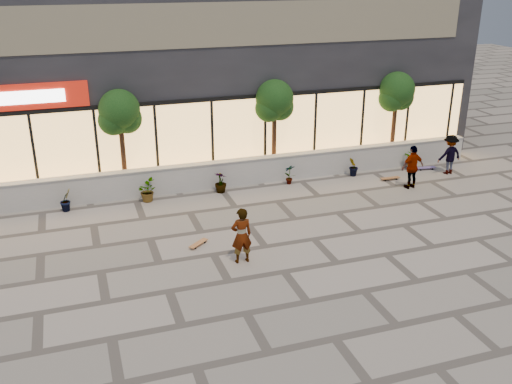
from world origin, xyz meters
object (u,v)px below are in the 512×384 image
object	(u,v)px
tree_midwest	(120,115)
skateboard_center	(198,243)
tree_east	(397,94)
skater_center	(242,235)
skateboard_right_far	(426,168)
skater_right_near	(413,167)
skateboard_right_near	(390,178)
skater_right_far	(450,154)
tree_mideast	(275,103)

from	to	relation	value
tree_midwest	skateboard_center	world-z (taller)	tree_midwest
skateboard_center	tree_east	bearing A→B (deg)	-11.16
skater_center	skateboard_right_far	xyz separation A→B (m)	(9.76, 5.25, -0.76)
skater_right_near	skateboard_center	distance (m)	9.23
skater_center	tree_midwest	bearing A→B (deg)	-71.30
tree_east	skateboard_right_near	size ratio (longest dim) A/B	4.78
skater_right_near	skateboard_right_near	size ratio (longest dim) A/B	2.08
skater_center	skater_right_near	xyz separation A→B (m)	(7.96, 3.60, 0.01)
tree_midwest	tree_east	world-z (taller)	same
skateboard_center	skater_right_far	bearing A→B (deg)	-23.86
tree_mideast	skater_right_near	bearing A→B (deg)	-34.98
tree_midwest	skater_right_near	size ratio (longest dim) A/B	2.30
skateboard_center	skateboard_right_near	xyz separation A→B (m)	(8.64, 3.22, 0.01)
skateboard_right_far	tree_mideast	bearing A→B (deg)	173.32
tree_east	skater_right_near	size ratio (longest dim) A/B	2.30
tree_midwest	skater_right_near	xyz separation A→B (m)	(10.50, -3.15, -2.13)
tree_midwest	tree_east	xyz separation A→B (m)	(11.50, 0.00, 0.00)
skateboard_center	skateboard_right_near	distance (m)	9.22
tree_mideast	tree_east	xyz separation A→B (m)	(5.50, 0.00, 0.00)
tree_east	tree_mideast	bearing A→B (deg)	180.00
skater_right_near	skater_right_far	world-z (taller)	skater_right_near
skater_right_near	skateboard_right_near	world-z (taller)	skater_right_near
tree_mideast	skateboard_center	world-z (taller)	tree_mideast
tree_mideast	skater_right_near	world-z (taller)	tree_mideast
skater_center	skater_right_near	world-z (taller)	skater_right_near
tree_midwest	skateboard_right_far	size ratio (longest dim) A/B	4.46
skateboard_right_far	skater_center	bearing A→B (deg)	-145.01
skateboard_right_near	skater_right_far	bearing A→B (deg)	0.03
tree_east	skateboard_right_far	size ratio (longest dim) A/B	4.46
skater_right_near	tree_east	bearing A→B (deg)	-114.81
skater_right_near	skater_center	bearing A→B (deg)	17.16
skater_right_far	skateboard_right_near	world-z (taller)	skater_right_far
skater_right_far	skateboard_right_far	size ratio (longest dim) A/B	1.87
tree_midwest	tree_mideast	world-z (taller)	same
skater_right_near	skater_right_far	size ratio (longest dim) A/B	1.04
skater_right_far	tree_midwest	bearing A→B (deg)	-12.21
skater_center	skateboard_center	distance (m)	1.87
tree_mideast	skater_right_near	xyz separation A→B (m)	(4.50, -3.15, -2.13)
skater_center	skater_right_far	xyz separation A→B (m)	(10.34, 4.57, -0.02)
skateboard_center	skateboard_right_near	world-z (taller)	skateboard_right_near
tree_east	skateboard_right_far	xyz separation A→B (m)	(0.80, -1.50, -2.90)
tree_mideast	skateboard_right_near	xyz separation A→B (m)	(4.21, -2.13, -2.90)
tree_midwest	skateboard_right_near	bearing A→B (deg)	-11.76
skater_center	skateboard_center	xyz separation A→B (m)	(-0.96, 1.40, -0.77)
skater_center	skater_right_far	distance (m)	11.31
skater_right_near	skateboard_right_far	size ratio (longest dim) A/B	1.94
skater_right_near	skater_right_far	xyz separation A→B (m)	(2.38, 0.96, -0.03)
tree_midwest	skateboard_center	distance (m)	6.29
skater_center	tree_east	bearing A→B (deg)	-144.91
tree_midwest	skateboard_right_near	size ratio (longest dim) A/B	4.78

